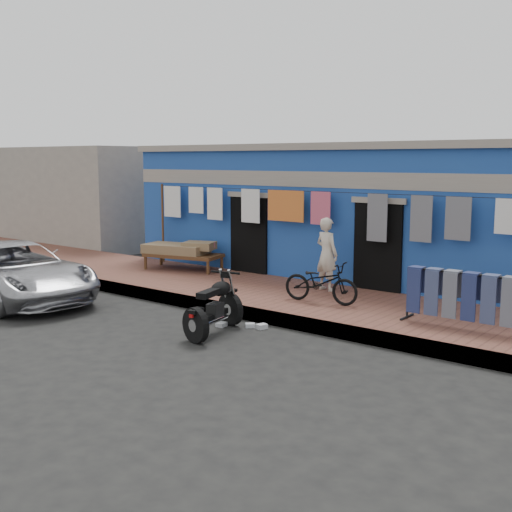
% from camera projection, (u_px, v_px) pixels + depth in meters
% --- Properties ---
extents(ground, '(80.00, 80.00, 0.00)m').
position_uv_depth(ground, '(183.00, 336.00, 10.97)').
color(ground, black).
rests_on(ground, ground).
extents(sidewalk, '(28.00, 3.00, 0.25)m').
position_uv_depth(sidewalk, '(286.00, 299.00, 13.27)').
color(sidewalk, brown).
rests_on(sidewalk, ground).
extents(curb, '(28.00, 0.10, 0.25)m').
position_uv_depth(curb, '(241.00, 312.00, 12.15)').
color(curb, gray).
rests_on(curb, ground).
extents(building, '(12.20, 5.20, 3.36)m').
position_uv_depth(building, '(380.00, 212.00, 16.12)').
color(building, '#1F449A').
rests_on(building, ground).
extents(neighbor_left, '(6.00, 5.00, 3.40)m').
position_uv_depth(neighbor_left, '(103.00, 196.00, 22.92)').
color(neighbor_left, '#9E9384').
rests_on(neighbor_left, ground).
extents(clothesline, '(10.06, 0.06, 2.10)m').
position_uv_depth(clothesline, '(305.00, 213.00, 14.23)').
color(clothesline, brown).
rests_on(clothesline, sidewalk).
extents(car, '(4.77, 2.55, 1.29)m').
position_uv_depth(car, '(14.00, 271.00, 13.65)').
color(car, '#AEAEB3').
rests_on(car, ground).
extents(seated_person, '(0.63, 0.49, 1.55)m').
position_uv_depth(seated_person, '(327.00, 254.00, 13.46)').
color(seated_person, beige).
rests_on(seated_person, sidewalk).
extents(bicycle, '(1.57, 0.73, 0.98)m').
position_uv_depth(bicycle, '(321.00, 278.00, 12.33)').
color(bicycle, black).
rests_on(bicycle, sidewalk).
extents(motorcycle, '(1.30, 1.85, 1.02)m').
position_uv_depth(motorcycle, '(214.00, 305.00, 11.05)').
color(motorcycle, black).
rests_on(motorcycle, ground).
extents(charpoy, '(2.48, 1.93, 0.68)m').
position_uv_depth(charpoy, '(183.00, 256.00, 16.09)').
color(charpoy, brown).
rests_on(charpoy, sidewalk).
extents(jeans_rack, '(2.00, 0.43, 0.96)m').
position_uv_depth(jeans_rack, '(461.00, 298.00, 10.55)').
color(jeans_rack, black).
rests_on(jeans_rack, sidewalk).
extents(litter_a, '(0.21, 0.21, 0.07)m').
position_uv_depth(litter_a, '(250.00, 325.00, 11.52)').
color(litter_a, silver).
rests_on(litter_a, ground).
extents(litter_b, '(0.18, 0.21, 0.09)m').
position_uv_depth(litter_b, '(262.00, 327.00, 11.42)').
color(litter_b, silver).
rests_on(litter_b, ground).
extents(litter_c, '(0.18, 0.21, 0.07)m').
position_uv_depth(litter_c, '(222.00, 324.00, 11.59)').
color(litter_c, silver).
rests_on(litter_c, ground).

